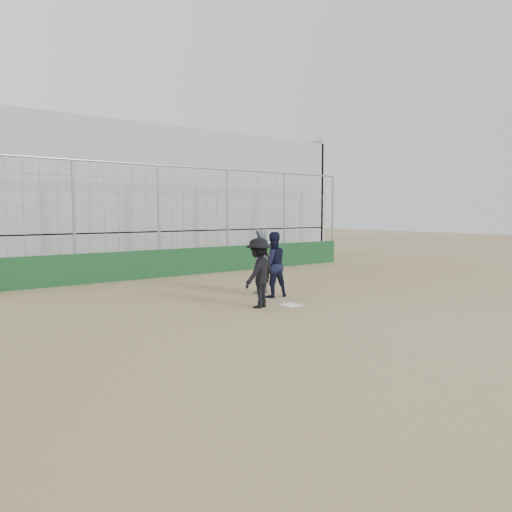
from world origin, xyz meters
TOP-DOWN VIEW (x-y plane):
  - ground at (0.00, 0.00)m, footprint 90.00×90.00m
  - home_plate at (0.00, 0.00)m, footprint 0.44×0.44m
  - backstop at (0.00, 7.00)m, footprint 18.10×0.25m
  - bleachers at (0.00, 11.95)m, footprint 20.25×6.70m
  - batter_at_plate at (-0.79, 0.29)m, footprint 1.27×1.03m
  - catcher_crouched at (0.43, 1.20)m, footprint 0.95×0.78m
  - umpire at (0.63, 1.98)m, footprint 0.70×0.49m

SIDE VIEW (x-z plane):
  - ground at x=0.00m, z-range 0.00..0.00m
  - home_plate at x=0.00m, z-range 0.00..0.02m
  - catcher_crouched at x=0.43m, z-range 0.00..1.21m
  - umpire at x=0.63m, z-range 0.00..1.65m
  - batter_at_plate at x=-0.79m, z-range -0.08..1.80m
  - backstop at x=0.00m, z-range -1.06..2.98m
  - bleachers at x=0.00m, z-range -0.57..6.41m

